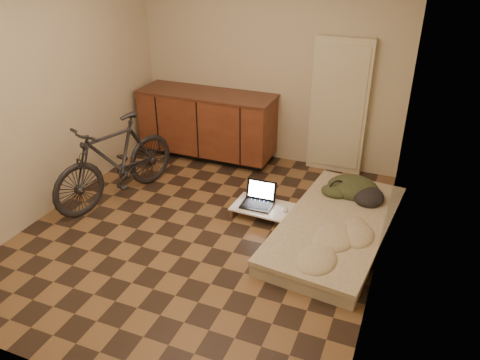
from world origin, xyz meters
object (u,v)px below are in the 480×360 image
at_px(bicycle, 115,156).
at_px(laptop, 258,200).
at_px(futon, 336,227).
at_px(lap_desk, 263,207).

relative_size(bicycle, laptop, 4.80).
bearing_deg(futon, bicycle, -169.38).
bearing_deg(lap_desk, laptop, 153.92).
distance_m(bicycle, laptop, 1.68).
xyz_separation_m(lap_desk, laptop, (-0.07, 0.04, 0.06)).
relative_size(bicycle, lap_desk, 2.50).
bearing_deg(bicycle, lap_desk, 26.81).
bearing_deg(lap_desk, bicycle, -168.09).
distance_m(lap_desk, laptop, 0.10).
height_order(bicycle, lap_desk, bicycle).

